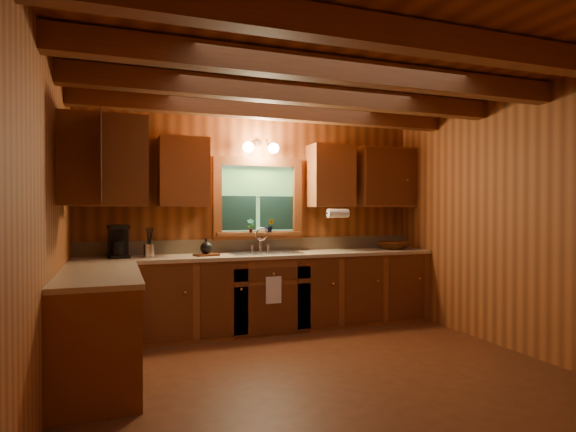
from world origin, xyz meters
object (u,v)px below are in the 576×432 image
(sink, at_px, (265,257))
(coffee_maker, at_px, (118,242))
(cutting_board, at_px, (206,255))
(wicker_basket, at_px, (394,245))

(sink, height_order, coffee_maker, coffee_maker)
(cutting_board, xyz_separation_m, wicker_basket, (2.45, 0.03, 0.04))
(sink, xyz_separation_m, coffee_maker, (-1.62, 0.06, 0.22))
(coffee_maker, distance_m, cutting_board, 0.94)
(sink, bearing_deg, coffee_maker, 178.02)
(coffee_maker, height_order, wicker_basket, coffee_maker)
(wicker_basket, bearing_deg, coffee_maker, 178.53)
(cutting_board, bearing_deg, coffee_maker, 157.67)
(coffee_maker, bearing_deg, sink, -12.50)
(sink, xyz_separation_m, cutting_board, (-0.70, -0.06, 0.06))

